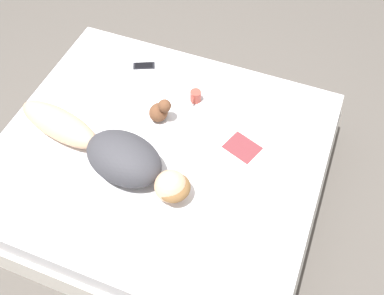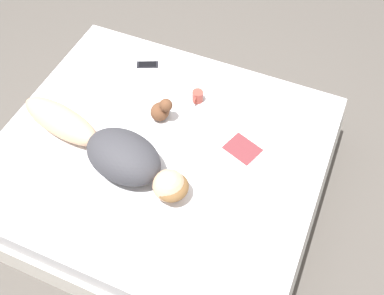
% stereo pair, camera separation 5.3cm
% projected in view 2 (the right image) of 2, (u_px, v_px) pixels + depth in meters
% --- Properties ---
extents(ground_plane, '(12.00, 12.00, 0.00)m').
position_uv_depth(ground_plane, '(163.00, 187.00, 3.23)').
color(ground_plane, '#4C4742').
extents(bed, '(1.85, 2.09, 0.47)m').
position_uv_depth(bed, '(161.00, 169.00, 3.04)').
color(bed, beige).
rests_on(bed, ground_plane).
extents(person, '(0.48, 1.30, 0.24)m').
position_uv_depth(person, '(110.00, 149.00, 2.72)').
color(person, tan).
rests_on(person, bed).
extents(open_magazine, '(0.59, 0.46, 0.01)m').
position_uv_depth(open_magazine, '(255.00, 138.00, 2.90)').
color(open_magazine, silver).
rests_on(open_magazine, bed).
extents(coffee_mug, '(0.11, 0.07, 0.08)m').
position_uv_depth(coffee_mug, '(198.00, 96.00, 3.06)').
color(coffee_mug, '#993D33').
rests_on(coffee_mug, bed).
extents(cell_phone, '(0.13, 0.17, 0.01)m').
position_uv_depth(cell_phone, '(147.00, 65.00, 3.30)').
color(cell_phone, black).
rests_on(cell_phone, bed).
extents(plush_toy, '(0.14, 0.15, 0.18)m').
position_uv_depth(plush_toy, '(161.00, 110.00, 2.94)').
color(plush_toy, brown).
rests_on(plush_toy, bed).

